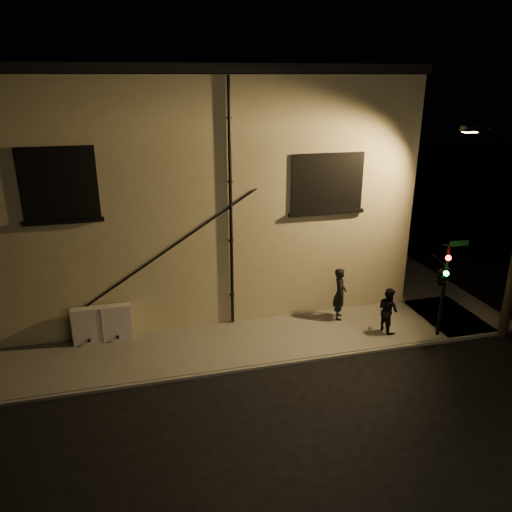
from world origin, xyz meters
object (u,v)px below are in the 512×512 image
object	(u,v)px
utility_cabinet	(102,324)
pedestrian_b	(388,310)
traffic_signal	(442,275)
pedestrian_a	(340,294)

from	to	relation	value
utility_cabinet	pedestrian_b	bearing A→B (deg)	-10.37
pedestrian_b	traffic_signal	distance (m)	2.13
pedestrian_b	pedestrian_a	bearing A→B (deg)	30.22
pedestrian_b	utility_cabinet	bearing A→B (deg)	67.31
pedestrian_a	pedestrian_b	size ratio (longest dim) A/B	1.20
utility_cabinet	pedestrian_a	bearing A→B (deg)	-2.84
pedestrian_b	traffic_signal	size ratio (longest dim) A/B	0.48
pedestrian_a	pedestrian_b	xyz separation A→B (m)	(1.21, -1.32, -0.16)
pedestrian_a	utility_cabinet	bearing A→B (deg)	109.03
utility_cabinet	traffic_signal	size ratio (longest dim) A/B	0.57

